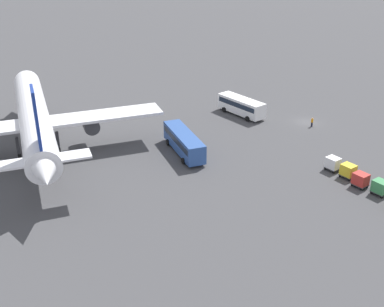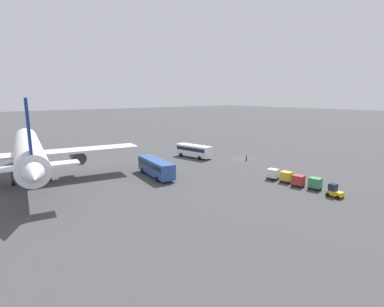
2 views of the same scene
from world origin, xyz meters
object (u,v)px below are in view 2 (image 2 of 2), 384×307
at_px(baggage_tug, 334,191).
at_px(cargo_cart_red, 298,180).
at_px(shuttle_bus_near, 194,150).
at_px(shuttle_bus_far, 156,166).
at_px(cargo_cart_white, 273,173).
at_px(worker_person, 246,157).
at_px(cargo_cart_green, 315,183).
at_px(cargo_cart_yellow, 286,176).
at_px(airplane, 29,151).

relative_size(baggage_tug, cargo_cart_red, 1.12).
distance_m(shuttle_bus_near, shuttle_bus_far, 20.01).
bearing_deg(cargo_cart_white, worker_person, -31.77).
xyz_separation_m(baggage_tug, cargo_cart_red, (6.70, -0.48, 0.25)).
height_order(worker_person, cargo_cart_red, cargo_cart_red).
relative_size(cargo_cart_green, cargo_cart_white, 1.00).
relative_size(shuttle_bus_near, shuttle_bus_far, 0.86).
relative_size(shuttle_bus_far, worker_person, 7.03).
distance_m(shuttle_bus_far, cargo_cart_yellow, 25.10).
height_order(shuttle_bus_near, cargo_cart_white, shuttle_bus_near).
distance_m(shuttle_bus_near, baggage_tug, 38.02).
xyz_separation_m(cargo_cart_green, cargo_cart_red, (2.79, 0.72, 0.00)).
xyz_separation_m(airplane, shuttle_bus_near, (-1.73, -37.73, -3.92)).
bearing_deg(worker_person, cargo_cart_red, 155.31).
distance_m(cargo_cart_green, cargo_cart_red, 2.88).
height_order(shuttle_bus_far, cargo_cart_red, shuttle_bus_far).
xyz_separation_m(worker_person, cargo_cart_white, (-14.55, 9.01, 0.32)).
xyz_separation_m(baggage_tug, cargo_cart_white, (12.29, -0.72, 0.25)).
distance_m(baggage_tug, cargo_cart_green, 4.10).
height_order(shuttle_bus_far, worker_person, shuttle_bus_far).
bearing_deg(shuttle_bus_near, cargo_cart_red, 167.06).
height_order(shuttle_bus_far, cargo_cart_yellow, shuttle_bus_far).
bearing_deg(airplane, baggage_tug, -129.13).
bearing_deg(airplane, shuttle_bus_far, -110.57).
xyz_separation_m(shuttle_bus_near, cargo_cart_yellow, (-28.46, 0.95, -0.76)).
bearing_deg(cargo_cart_red, worker_person, -24.69).
xyz_separation_m(shuttle_bus_far, cargo_cart_green, (-24.40, -16.81, -0.83)).
bearing_deg(cargo_cart_green, shuttle_bus_near, -1.23).
bearing_deg(cargo_cart_green, worker_person, -20.44).
bearing_deg(cargo_cart_green, baggage_tug, 163.06).
bearing_deg(cargo_cart_yellow, cargo_cart_green, -177.70).
distance_m(worker_person, cargo_cart_green, 24.47).
xyz_separation_m(shuttle_bus_far, worker_person, (-1.48, -25.35, -1.15)).
bearing_deg(cargo_cart_white, shuttle_bus_near, -2.67).
bearing_deg(worker_person, airplane, 74.25).
relative_size(shuttle_bus_near, worker_person, 6.06).
distance_m(shuttle_bus_far, worker_person, 25.42).
height_order(cargo_cart_red, cargo_cart_yellow, same).
xyz_separation_m(airplane, worker_person, (-12.85, -45.54, -5.01)).
height_order(baggage_tug, cargo_cart_yellow, baggage_tug).
bearing_deg(airplane, cargo_cart_red, -123.46).
xyz_separation_m(shuttle_bus_near, cargo_cart_green, (-34.04, 0.73, -0.76)).
bearing_deg(cargo_cart_yellow, cargo_cart_red, 170.03).
distance_m(cargo_cart_green, cargo_cart_yellow, 5.59).
bearing_deg(shuttle_bus_far, shuttle_bus_near, -53.32).
distance_m(airplane, worker_person, 47.59).
relative_size(shuttle_bus_far, cargo_cart_green, 5.56).
height_order(worker_person, cargo_cart_green, cargo_cart_green).
relative_size(worker_person, cargo_cart_red, 0.79).
xyz_separation_m(shuttle_bus_near, cargo_cart_white, (-25.67, 1.20, -0.76)).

